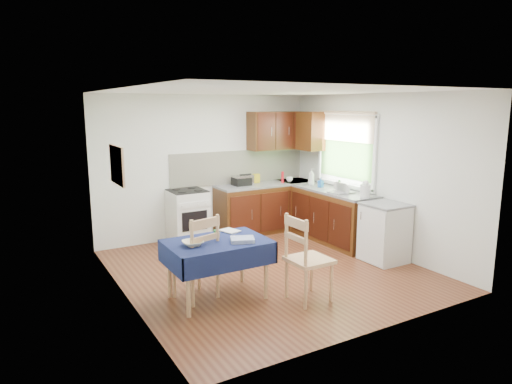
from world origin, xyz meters
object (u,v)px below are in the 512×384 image
chair_near (306,256)px  dish_rack (341,192)px  sandwich_press (242,180)px  chair_far (198,255)px  toaster (245,180)px  kettle (365,190)px  dining_table (217,249)px

chair_near → dish_rack: bearing=-51.6°
sandwich_press → chair_far: bearing=-112.9°
sandwich_press → dish_rack: 1.82m
toaster → dish_rack: (1.01, -1.42, -0.07)m
dish_rack → sandwich_press: bearing=146.6°
chair_near → toaster: size_ratio=3.91×
dish_rack → kettle: bearing=-60.5°
chair_far → dish_rack: bearing=-178.8°
sandwich_press → dish_rack: dish_rack is taller
chair_near → dish_rack: (1.80, 1.49, 0.36)m
dining_table → kettle: bearing=23.2°
toaster → dish_rack: 1.75m
kettle → sandwich_press: bearing=120.5°
dining_table → chair_near: chair_near is taller
dish_rack → toaster: bearing=145.9°
dish_rack → kettle: kettle is taller
dining_table → sandwich_press: bearing=70.4°
dining_table → toaster: toaster is taller
dining_table → sandwich_press: (1.60, 2.37, 0.37)m
chair_near → toaster: toaster is taller
chair_far → chair_near: chair_near is taller
sandwich_press → toaster: bearing=-22.7°
chair_near → kettle: (1.87, 1.02, 0.46)m
toaster → dining_table: bearing=-110.5°
sandwich_press → dish_rack: size_ratio=0.80×
kettle → chair_near: bearing=-151.5°
dining_table → chair_far: chair_far is taller
chair_near → dish_rack: 2.36m
chair_far → dish_rack: size_ratio=2.80×
toaster → sandwich_press: (-0.06, 0.04, -0.01)m
toaster → kettle: (1.09, -1.90, 0.03)m
chair_far → kettle: bearing=172.0°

